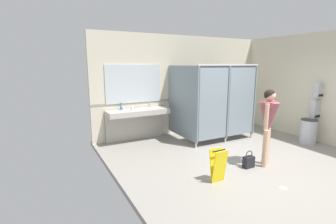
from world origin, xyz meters
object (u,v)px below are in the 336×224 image
person_standing (268,118)px  paper_cup (132,108)px  handbag (249,162)px  soap_dispenser (121,107)px  paper_towel_dispenser_upper (320,90)px  wet_floor_sign (218,165)px  paper_towel_dispenser_lower (317,109)px  trash_bin (308,131)px

person_standing → paper_cup: size_ratio=15.87×
handbag → soap_dispenser: (-1.79, 2.87, 0.85)m
paper_towel_dispenser_upper → wet_floor_sign: (-3.88, -0.63, -1.11)m
paper_towel_dispenser_lower → person_standing: 2.58m
paper_towel_dispenser_upper → paper_towel_dispenser_lower: paper_towel_dispenser_upper is taller
paper_towel_dispenser_upper → handbag: (-2.92, -0.43, -1.30)m
soap_dispenser → wet_floor_sign: (0.83, -3.07, -0.66)m
trash_bin → wet_floor_sign: size_ratio=1.09×
person_standing → wet_floor_sign: 1.53m
paper_towel_dispenser_upper → wet_floor_sign: paper_towel_dispenser_upper is taller
person_standing → handbag: 0.97m
trash_bin → soap_dispenser: bearing=151.1°
paper_towel_dispenser_upper → wet_floor_sign: 4.09m
paper_towel_dispenser_upper → handbag: bearing=-171.5°
paper_towel_dispenser_lower → paper_towel_dispenser_upper: bearing=-90.0°
handbag → paper_cup: (-1.56, 2.67, 0.82)m
person_standing → soap_dispenser: (-2.19, 2.95, -0.04)m
trash_bin → wet_floor_sign: 3.64m
paper_towel_dispenser_upper → wet_floor_sign: size_ratio=0.65×
paper_towel_dispenser_upper → paper_towel_dispenser_lower: 0.52m
trash_bin → handbag: (-2.62, -0.43, -0.20)m
paper_towel_dispenser_upper → handbag: size_ratio=1.08×
trash_bin → paper_cup: (-4.18, 2.24, 0.62)m
paper_towel_dispenser_lower → paper_cup: size_ratio=4.82×
trash_bin → paper_cup: size_ratio=6.52×
paper_towel_dispenser_upper → soap_dispenser: (-4.71, 2.44, -0.45)m
paper_towel_dispenser_lower → wet_floor_sign: 3.98m
paper_cup → trash_bin: bearing=-28.2°
person_standing → paper_towel_dispenser_lower: bearing=11.8°
handbag → wet_floor_sign: bearing=-168.4°
paper_towel_dispenser_upper → person_standing: paper_towel_dispenser_upper is taller
trash_bin → person_standing: bearing=-167.1°
trash_bin → soap_dispenser: (-4.42, 2.44, 0.65)m
paper_towel_dispenser_lower → paper_cup: bearing=153.6°
handbag → wet_floor_sign: wet_floor_sign is taller
paper_towel_dispenser_lower → paper_cup: (-4.47, 2.22, 0.04)m
paper_towel_dispenser_lower → trash_bin: (-0.29, -0.02, -0.58)m
paper_towel_dispenser_lower → person_standing: person_standing is taller
paper_towel_dispenser_upper → handbag: 3.22m
handbag → soap_dispenser: soap_dispenser is taller
soap_dispenser → trash_bin: bearing=-28.9°
paper_towel_dispenser_lower → handbag: 3.05m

